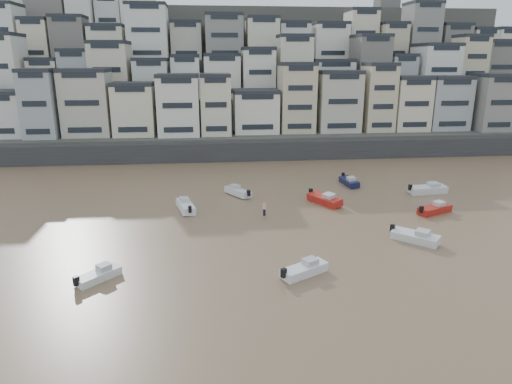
{
  "coord_description": "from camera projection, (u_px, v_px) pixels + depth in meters",
  "views": [
    {
      "loc": [
        1.81,
        -18.64,
        18.37
      ],
      "look_at": [
        6.96,
        30.0,
        4.0
      ],
      "focal_mm": 32.0,
      "sensor_mm": 36.0,
      "label": 1
    }
  ],
  "objects": [
    {
      "name": "boat_d",
      "position": [
        435.0,
        208.0,
        56.12
      ],
      "size": [
        5.41,
        3.66,
        1.41
      ],
      "primitive_type": null,
      "rotation": [
        0.0,
        0.0,
        0.42
      ],
      "color": "#A21C14",
      "rests_on": "ground"
    },
    {
      "name": "boat_j",
      "position": [
        98.0,
        274.0,
        39.13
      ],
      "size": [
        4.04,
        4.15,
        1.19
      ],
      "primitive_type": null,
      "rotation": [
        0.0,
        0.0,
        0.81
      ],
      "color": "white",
      "rests_on": "ground"
    },
    {
      "name": "boat_h",
      "position": [
        238.0,
        191.0,
        63.4
      ],
      "size": [
        4.13,
        5.18,
        1.39
      ],
      "primitive_type": null,
      "rotation": [
        0.0,
        0.0,
        2.14
      ],
      "color": "silver",
      "rests_on": "ground"
    },
    {
      "name": "boat_e",
      "position": [
        324.0,
        198.0,
        59.69
      ],
      "size": [
        4.41,
        5.87,
        1.55
      ],
      "primitive_type": null,
      "rotation": [
        0.0,
        0.0,
        -1.06
      ],
      "color": "#A91C14",
      "rests_on": "ground"
    },
    {
      "name": "harbor_wall",
      "position": [
        253.0,
        151.0,
        85.31
      ],
      "size": [
        140.0,
        3.0,
        3.5
      ],
      "primitive_type": "cube",
      "color": "#38383A",
      "rests_on": "ground"
    },
    {
      "name": "boat_f",
      "position": [
        186.0,
        205.0,
        57.14
      ],
      "size": [
        3.04,
        5.71,
        1.48
      ],
      "primitive_type": null,
      "rotation": [
        0.0,
        0.0,
        1.81
      ],
      "color": "white",
      "rests_on": "ground"
    },
    {
      "name": "boat_b",
      "position": [
        415.0,
        236.0,
        47.25
      ],
      "size": [
        4.98,
        4.88,
        1.43
      ],
      "primitive_type": null,
      "rotation": [
        0.0,
        0.0,
        -0.77
      ],
      "color": "silver",
      "rests_on": "ground"
    },
    {
      "name": "boat_a",
      "position": [
        304.0,
        268.0,
        40.08
      ],
      "size": [
        5.12,
        3.88,
        1.35
      ],
      "primitive_type": null,
      "rotation": [
        0.0,
        0.0,
        0.52
      ],
      "color": "white",
      "rests_on": "ground"
    },
    {
      "name": "person_pink",
      "position": [
        264.0,
        209.0,
        55.21
      ],
      "size": [
        0.44,
        0.44,
        1.74
      ],
      "primitive_type": null,
      "color": "#E8A4A3",
      "rests_on": "ground"
    },
    {
      "name": "boat_g",
      "position": [
        428.0,
        188.0,
        64.28
      ],
      "size": [
        6.06,
        2.51,
        1.61
      ],
      "primitive_type": null,
      "rotation": [
        0.0,
        0.0,
        0.1
      ],
      "color": "silver",
      "rests_on": "ground"
    },
    {
      "name": "hillside",
      "position": [
        255.0,
        79.0,
        120.63
      ],
      "size": [
        141.04,
        66.0,
        50.0
      ],
      "color": "#4C4C47",
      "rests_on": "ground"
    },
    {
      "name": "boat_i",
      "position": [
        349.0,
        181.0,
        68.58
      ],
      "size": [
        2.16,
        5.24,
        1.39
      ],
      "primitive_type": null,
      "rotation": [
        0.0,
        0.0,
        -1.47
      ],
      "color": "#121539",
      "rests_on": "ground"
    }
  ]
}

